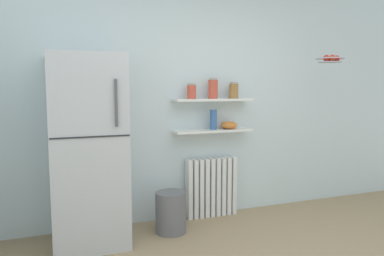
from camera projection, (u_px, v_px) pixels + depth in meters
The scene contains 12 objects.
back_wall at pixel (190, 101), 4.15m from camera, with size 7.04×0.10×2.60m, color silver.
refrigerator at pixel (87, 151), 3.43m from camera, with size 0.66×0.70×1.75m.
radiator at pixel (211, 187), 4.21m from camera, with size 0.59×0.12×0.66m.
wall_shelf_lower at pixel (213, 131), 4.11m from camera, with size 0.90×0.22×0.03m, color white.
wall_shelf_upper at pixel (213, 100), 4.07m from camera, with size 0.90×0.22×0.03m, color white.
storage_jar_0 at pixel (191, 91), 3.98m from camera, with size 0.10×0.10×0.16m.
storage_jar_1 at pixel (213, 89), 4.06m from camera, with size 0.10×0.10×0.22m.
storage_jar_2 at pixel (234, 90), 4.15m from camera, with size 0.10×0.10×0.18m.
vase at pixel (213, 120), 4.10m from camera, with size 0.08×0.08×0.22m, color #38609E.
shelf_bowl at pixel (229, 125), 4.18m from camera, with size 0.19×0.19×0.08m, color orange.
trash_bin at pixel (171, 212), 3.74m from camera, with size 0.31×0.31×0.41m, color slate.
hanging_fruit_basket at pixel (330, 59), 4.16m from camera, with size 0.31×0.31×0.09m.
Camera 1 is at (-1.47, -1.84, 1.45)m, focal length 34.92 mm.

